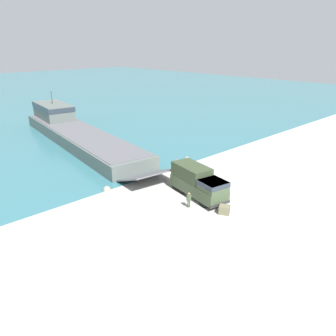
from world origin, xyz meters
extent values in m
plane|color=#B7B5AD|center=(0.00, 0.00, 0.00)|extent=(240.00, 240.00, 0.00)
cube|color=#56605B|center=(-1.62, 25.64, 1.00)|extent=(11.35, 38.20, 2.01)
cube|color=#56565B|center=(-1.62, 25.64, 2.05)|extent=(10.61, 36.64, 0.08)
cube|color=#56605B|center=(-0.12, 38.60, 3.48)|extent=(6.12, 11.04, 2.94)
cube|color=#28333D|center=(-0.12, 38.60, 4.36)|extent=(6.27, 11.16, 0.88)
cylinder|color=#3F3F42|center=(-0.12, 38.60, 6.15)|extent=(0.16, 0.16, 2.40)
cube|color=#56565B|center=(-4.08, 4.48, 1.07)|extent=(6.54, 5.69, 2.03)
cube|color=#3D4C33|center=(-2.37, -2.25, 1.08)|extent=(3.78, 7.71, 1.28)
cube|color=#3D4C33|center=(-2.78, -4.65, 2.22)|extent=(2.81, 2.88, 1.00)
cube|color=#28333D|center=(-2.78, -4.65, 2.47)|extent=(2.89, 2.92, 0.50)
cube|color=#344129|center=(-2.16, -1.02, 2.52)|extent=(3.22, 5.02, 1.60)
cube|color=#2D2D2D|center=(-2.97, -5.81, 0.59)|extent=(2.63, 0.68, 0.32)
cylinder|color=black|center=(-1.69, -4.69, 0.68)|extent=(0.58, 1.40, 1.36)
cylinder|color=black|center=(-3.82, -4.33, 0.68)|extent=(0.58, 1.40, 1.36)
cylinder|color=black|center=(-1.01, -0.72, 0.68)|extent=(0.58, 1.40, 1.36)
cylinder|color=black|center=(-3.14, -0.36, 0.68)|extent=(0.58, 1.40, 1.36)
cylinder|color=black|center=(-0.82, 0.36, 0.68)|extent=(0.58, 1.40, 1.36)
cylinder|color=black|center=(-2.96, 0.73, 0.68)|extent=(0.58, 1.40, 1.36)
cylinder|color=#3D4C33|center=(-4.94, -3.41, 0.41)|extent=(0.14, 0.14, 0.82)
cylinder|color=#3D4C33|center=(-5.10, -3.34, 0.41)|extent=(0.14, 0.14, 0.82)
cube|color=#3D4C33|center=(-5.02, -3.37, 1.14)|extent=(0.50, 0.39, 0.65)
sphere|color=tan|center=(-5.02, -3.37, 1.58)|extent=(0.22, 0.22, 0.22)
cylinder|color=#333338|center=(1.74, 4.92, 0.33)|extent=(0.22, 0.22, 0.67)
sphere|color=#333338|center=(1.74, 4.92, 0.73)|extent=(0.25, 0.25, 0.25)
cube|color=#6B664C|center=(-3.37, -6.74, 0.44)|extent=(1.27, 1.34, 0.87)
sphere|color=gray|center=(-8.92, 6.11, 0.00)|extent=(0.96, 0.96, 0.96)
sphere|color=#66605B|center=(3.50, 7.24, 0.00)|extent=(1.12, 1.12, 1.12)
sphere|color=gray|center=(5.80, 7.37, 0.00)|extent=(0.79, 0.79, 0.79)
camera|label=1|loc=(-27.25, -24.26, 15.96)|focal=35.00mm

